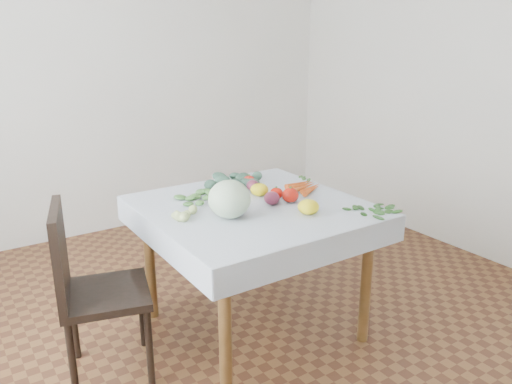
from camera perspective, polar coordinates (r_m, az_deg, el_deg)
ground at (r=3.02m, az=-0.28°, el=-15.16°), size 4.00×4.00×0.00m
back_wall at (r=4.37m, az=-15.28°, el=13.21°), size 4.00×0.04×2.70m
table at (r=2.73m, az=-0.30°, el=-3.51°), size 1.00×1.00×0.75m
tablecloth at (r=2.69m, az=-0.30°, el=-1.53°), size 1.12×1.12×0.01m
chair at (r=2.53m, az=-18.83°, el=-9.71°), size 0.50×0.50×0.90m
cabbage at (r=2.48m, az=-3.06°, el=-0.82°), size 0.28×0.28×0.19m
tomato_a at (r=3.02m, az=-0.81°, el=1.28°), size 0.09×0.09×0.07m
tomato_b at (r=2.73m, az=3.95°, el=-0.37°), size 0.11×0.11×0.08m
tomato_c at (r=2.55m, az=-2.40°, el=-1.80°), size 0.07×0.07×0.06m
tomato_d at (r=2.78m, az=2.34°, el=-0.15°), size 0.09×0.09×0.06m
heirloom_back at (r=2.83m, az=0.39°, el=0.28°), size 0.13×0.13×0.07m
heirloom_front at (r=2.56m, az=6.02°, el=-1.70°), size 0.14×0.14×0.08m
onion_a at (r=2.93m, az=-0.37°, el=0.78°), size 0.08×0.08×0.06m
onion_b at (r=2.69m, az=1.81°, el=-0.70°), size 0.11×0.11×0.07m
tomatillo_cluster at (r=2.52m, az=-8.03°, el=-2.53°), size 0.13×0.10×0.04m
carrot_bunch at (r=2.97m, az=5.71°, el=0.62°), size 0.21×0.22×0.03m
kale_bunch at (r=3.05m, az=-2.47°, el=1.32°), size 0.38×0.32×0.05m
basil_bunch at (r=2.66m, az=13.33°, el=-2.05°), size 0.27×0.19×0.01m
dill_bunch at (r=2.78m, az=-6.81°, el=-0.71°), size 0.27×0.19×0.03m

